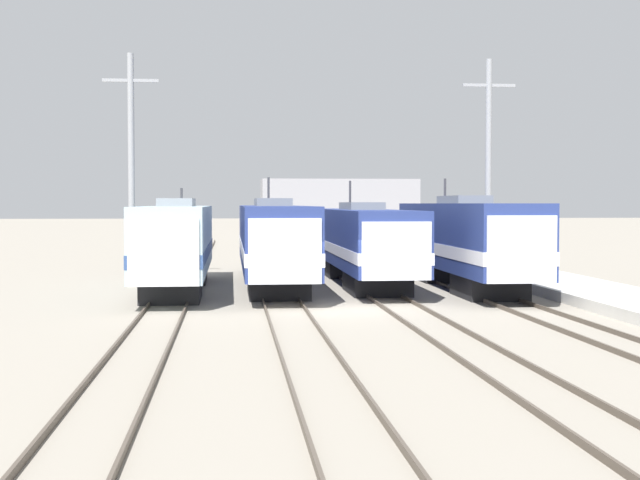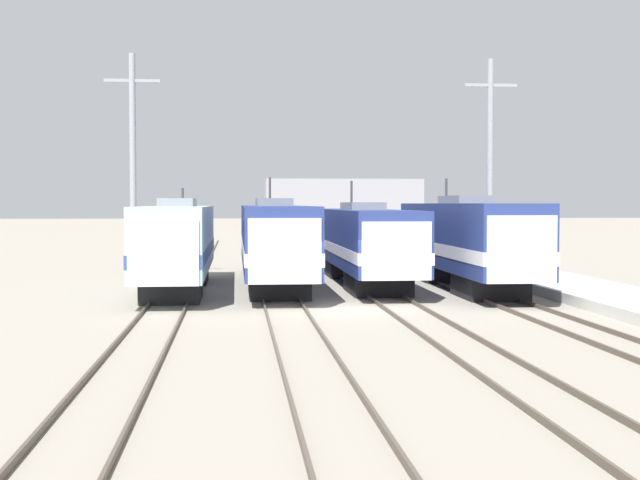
{
  "view_description": "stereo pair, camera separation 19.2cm",
  "coord_description": "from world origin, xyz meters",
  "px_view_note": "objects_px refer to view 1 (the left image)",
  "views": [
    {
      "loc": [
        -4.11,
        -32.41,
        3.89
      ],
      "look_at": [
        -0.74,
        1.26,
        2.5
      ],
      "focal_mm": 50.0,
      "sensor_mm": 36.0,
      "label": 1
    },
    {
      "loc": [
        -3.92,
        -32.42,
        3.89
      ],
      "look_at": [
        -0.74,
        1.26,
        2.5
      ],
      "focal_mm": 50.0,
      "sensor_mm": 36.0,
      "label": 2
    }
  ],
  "objects_px": {
    "catenary_tower_left": "(131,162)",
    "catenary_tower_right": "(488,164)",
    "locomotive_center_left": "(273,241)",
    "locomotive_far_left": "(177,244)",
    "locomotive_center_right": "(363,242)",
    "locomotive_far_right": "(466,241)"
  },
  "relations": [
    {
      "from": "locomotive_far_left",
      "to": "catenary_tower_right",
      "type": "xyz_separation_m",
      "value": [
        16.04,
        7.0,
        3.88
      ]
    },
    {
      "from": "locomotive_center_right",
      "to": "locomotive_far_left",
      "type": "bearing_deg",
      "value": -162.52
    },
    {
      "from": "locomotive_far_left",
      "to": "catenary_tower_left",
      "type": "bearing_deg",
      "value": 111.01
    },
    {
      "from": "locomotive_far_left",
      "to": "locomotive_center_right",
      "type": "distance_m",
      "value": 9.07
    },
    {
      "from": "locomotive_far_left",
      "to": "locomotive_center_right",
      "type": "xyz_separation_m",
      "value": [
        8.65,
        2.73,
        -0.08
      ]
    },
    {
      "from": "locomotive_far_left",
      "to": "catenary_tower_right",
      "type": "height_order",
      "value": "catenary_tower_right"
    },
    {
      "from": "locomotive_far_right",
      "to": "locomotive_far_left",
      "type": "bearing_deg",
      "value": 179.98
    },
    {
      "from": "locomotive_far_left",
      "to": "locomotive_center_left",
      "type": "relative_size",
      "value": 0.83
    },
    {
      "from": "catenary_tower_left",
      "to": "catenary_tower_right",
      "type": "relative_size",
      "value": 1.0
    },
    {
      "from": "locomotive_center_right",
      "to": "catenary_tower_left",
      "type": "xyz_separation_m",
      "value": [
        -11.34,
        4.27,
        3.96
      ]
    },
    {
      "from": "locomotive_center_right",
      "to": "locomotive_far_right",
      "type": "distance_m",
      "value": 5.12
    },
    {
      "from": "locomotive_far_right",
      "to": "catenary_tower_left",
      "type": "relative_size",
      "value": 1.43
    },
    {
      "from": "locomotive_center_right",
      "to": "catenary_tower_left",
      "type": "height_order",
      "value": "catenary_tower_left"
    },
    {
      "from": "locomotive_far_left",
      "to": "catenary_tower_left",
      "type": "distance_m",
      "value": 8.44
    },
    {
      "from": "catenary_tower_right",
      "to": "locomotive_center_left",
      "type": "bearing_deg",
      "value": -157.22
    },
    {
      "from": "catenary_tower_left",
      "to": "locomotive_center_left",
      "type": "bearing_deg",
      "value": -35.06
    },
    {
      "from": "locomotive_far_left",
      "to": "locomotive_center_left",
      "type": "xyz_separation_m",
      "value": [
        4.33,
        2.07,
        0.01
      ]
    },
    {
      "from": "locomotive_center_left",
      "to": "locomotive_center_right",
      "type": "height_order",
      "value": "locomotive_center_left"
    },
    {
      "from": "catenary_tower_left",
      "to": "locomotive_far_right",
      "type": "bearing_deg",
      "value": -24.08
    },
    {
      "from": "locomotive_center_left",
      "to": "catenary_tower_right",
      "type": "bearing_deg",
      "value": 22.78
    },
    {
      "from": "locomotive_center_right",
      "to": "catenary_tower_left",
      "type": "relative_size",
      "value": 1.61
    },
    {
      "from": "locomotive_far_left",
      "to": "locomotive_center_right",
      "type": "height_order",
      "value": "locomotive_center_right"
    }
  ]
}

